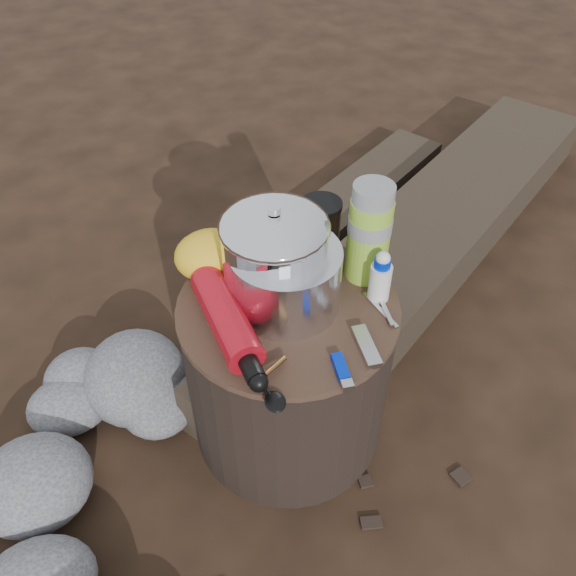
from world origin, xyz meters
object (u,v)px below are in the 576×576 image
object	(u,v)px
camping_pot	(275,255)
thermos	(369,233)
stump	(288,371)
travel_mug	(321,227)
log_main	(426,239)
fuel_bottle	(227,319)

from	to	relation	value
camping_pot	thermos	size ratio (longest dim) A/B	0.95
stump	camping_pot	bearing A→B (deg)	109.03
stump	travel_mug	bearing A→B (deg)	51.68
stump	camping_pot	distance (m)	0.32
log_main	fuel_bottle	size ratio (longest dim) A/B	6.35
thermos	travel_mug	size ratio (longest dim) A/B	1.74
camping_pot	fuel_bottle	world-z (taller)	camping_pot
stump	fuel_bottle	world-z (taller)	fuel_bottle
travel_mug	thermos	bearing A→B (deg)	-56.87
log_main	camping_pot	bearing A→B (deg)	-90.30
thermos	fuel_bottle	bearing A→B (deg)	-165.46
travel_mug	camping_pot	bearing A→B (deg)	-140.68
log_main	thermos	distance (m)	0.77
camping_pot	travel_mug	distance (m)	0.18
stump	travel_mug	distance (m)	0.34
fuel_bottle	thermos	bearing A→B (deg)	7.58
stump	fuel_bottle	xyz separation A→B (m)	(-0.14, -0.04, 0.25)
stump	thermos	world-z (taller)	thermos
camping_pot	travel_mug	bearing A→B (deg)	39.32
fuel_bottle	log_main	bearing A→B (deg)	28.00
fuel_bottle	travel_mug	world-z (taller)	travel_mug
thermos	log_main	bearing A→B (deg)	45.91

